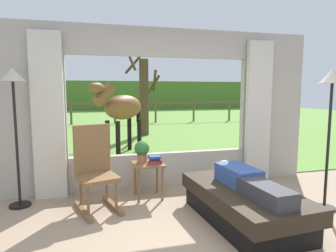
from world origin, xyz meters
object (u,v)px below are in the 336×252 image
floor_lamp_left (14,95)px  pasture_tree (144,94)px  reclining_person (246,181)px  side_table (148,169)px  book_stack (155,160)px  rocking_chair (95,168)px  recliner_sofa (243,204)px  potted_plant (142,150)px  floor_lamp_right (331,97)px  horse (121,108)px

floor_lamp_left → pasture_tree: pasture_tree is taller
reclining_person → floor_lamp_left: (-2.71, 1.25, 0.99)m
side_table → book_stack: size_ratio=2.61×
rocking_chair → pasture_tree: size_ratio=0.33×
pasture_tree → rocking_chair: bearing=-105.7°
recliner_sofa → potted_plant: bearing=127.5°
potted_plant → book_stack: (0.17, -0.12, -0.13)m
side_table → floor_lamp_right: floor_lamp_right is taller
potted_plant → pasture_tree: (1.08, 5.98, 0.76)m
book_stack → floor_lamp_right: size_ratio=0.11×
recliner_sofa → side_table: bearing=126.7°
pasture_tree → side_table: bearing=-99.4°
recliner_sofa → book_stack: size_ratio=8.85×
book_stack → pasture_tree: pasture_tree is taller
recliner_sofa → pasture_tree: 7.24m
rocking_chair → side_table: rocking_chair is taller
reclining_person → pasture_tree: (0.05, 7.18, 0.94)m
floor_lamp_left → pasture_tree: bearing=65.0°
floor_lamp_right → rocking_chair: bearing=164.8°
side_table → floor_lamp_left: floor_lamp_left is taller
pasture_tree → floor_lamp_left: bearing=-115.0°
book_stack → potted_plant: bearing=144.8°
horse → pasture_tree: 3.18m
potted_plant → floor_lamp_right: (2.27, -1.08, 0.78)m
recliner_sofa → floor_lamp_left: floor_lamp_left is taller
book_stack → floor_lamp_left: size_ratio=0.11×
recliner_sofa → pasture_tree: size_ratio=0.52×
rocking_chair → floor_lamp_right: bearing=-31.4°
rocking_chair → potted_plant: size_ratio=3.50×
floor_lamp_left → floor_lamp_right: 4.11m
book_stack → pasture_tree: (0.91, 6.10, 0.89)m
side_table → horse: horse is taller
floor_lamp_right → horse: (-2.26, 4.08, -0.33)m
rocking_chair → floor_lamp_right: (2.95, -0.80, 0.94)m
rocking_chair → reclining_person: bearing=-44.7°
reclining_person → pasture_tree: pasture_tree is taller
floor_lamp_left → horse: 3.42m
recliner_sofa → reclining_person: bearing=-94.4°
book_stack → horse: bearing=92.9°
reclining_person → pasture_tree: 7.24m
pasture_tree → potted_plant: bearing=-100.3°
rocking_chair → potted_plant: rocking_chair is taller
rocking_chair → recliner_sofa: bearing=-43.4°
potted_plant → floor_lamp_right: bearing=-25.3°
recliner_sofa → floor_lamp_right: size_ratio=0.96×
horse → floor_lamp_right: bearing=164.2°
side_table → pasture_tree: 6.21m
potted_plant → floor_lamp_right: size_ratio=0.17×
floor_lamp_left → reclining_person: bearing=-24.8°
rocking_chair → horse: (0.69, 3.28, 0.61)m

